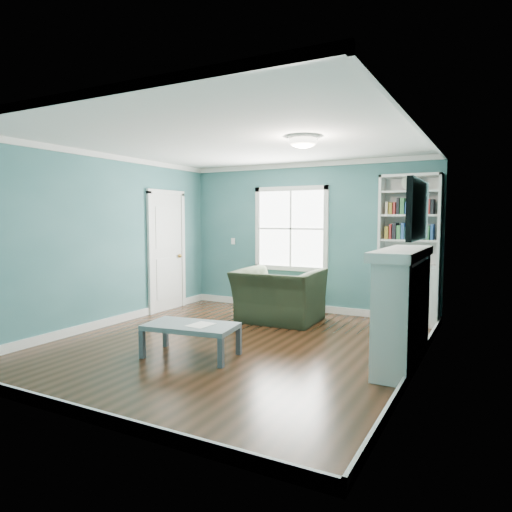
% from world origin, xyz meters
% --- Properties ---
extents(floor, '(5.00, 5.00, 0.00)m').
position_xyz_m(floor, '(0.00, 0.00, 0.00)').
color(floor, black).
rests_on(floor, ground).
extents(room_walls, '(5.00, 5.00, 5.00)m').
position_xyz_m(room_walls, '(0.00, 0.00, 1.58)').
color(room_walls, '#306467').
rests_on(room_walls, ground).
extents(trim, '(4.50, 5.00, 2.60)m').
position_xyz_m(trim, '(0.00, 0.00, 1.24)').
color(trim, white).
rests_on(trim, ground).
extents(window, '(1.40, 0.06, 1.50)m').
position_xyz_m(window, '(-0.30, 2.49, 1.45)').
color(window, white).
rests_on(window, room_walls).
extents(bookshelf, '(0.90, 0.35, 2.31)m').
position_xyz_m(bookshelf, '(1.77, 2.30, 0.92)').
color(bookshelf, silver).
rests_on(bookshelf, ground).
extents(fireplace, '(0.44, 1.58, 1.30)m').
position_xyz_m(fireplace, '(2.08, 0.20, 0.64)').
color(fireplace, black).
rests_on(fireplace, ground).
extents(tv, '(0.06, 1.10, 0.65)m').
position_xyz_m(tv, '(2.20, 0.20, 1.72)').
color(tv, black).
rests_on(tv, fireplace).
extents(door, '(0.12, 0.98, 2.17)m').
position_xyz_m(door, '(-2.22, 1.40, 1.07)').
color(door, silver).
rests_on(door, ground).
extents(ceiling_fixture, '(0.38, 0.38, 0.15)m').
position_xyz_m(ceiling_fixture, '(0.90, 0.10, 2.55)').
color(ceiling_fixture, white).
rests_on(ceiling_fixture, room_walls).
extents(light_switch, '(0.08, 0.01, 0.12)m').
position_xyz_m(light_switch, '(-1.50, 2.48, 1.20)').
color(light_switch, white).
rests_on(light_switch, room_walls).
extents(recliner, '(1.30, 0.87, 1.11)m').
position_xyz_m(recliner, '(-0.06, 1.49, 0.55)').
color(recliner, black).
rests_on(recliner, ground).
extents(coffee_table, '(1.14, 0.73, 0.39)m').
position_xyz_m(coffee_table, '(-0.20, -0.66, 0.34)').
color(coffee_table, '#4A5059').
rests_on(coffee_table, ground).
extents(paper_sheet, '(0.26, 0.32, 0.00)m').
position_xyz_m(paper_sheet, '(-0.07, -0.64, 0.39)').
color(paper_sheet, white).
rests_on(paper_sheet, coffee_table).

